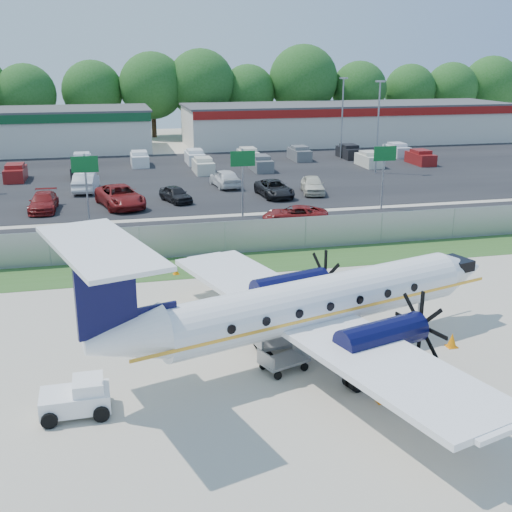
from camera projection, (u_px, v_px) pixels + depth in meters
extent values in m
plane|color=beige|center=(291.00, 355.00, 25.33)|extent=(170.00, 170.00, 0.00)
cube|color=#2D561E|center=(232.00, 264.00, 36.48)|extent=(170.00, 4.00, 0.02)
cube|color=black|center=(212.00, 233.00, 42.99)|extent=(170.00, 8.00, 0.02)
cube|color=black|center=(176.00, 178.00, 62.50)|extent=(170.00, 32.00, 0.02)
cube|color=gray|center=(225.00, 238.00, 38.05)|extent=(120.00, 0.02, 1.90)
cube|color=gray|center=(225.00, 222.00, 37.76)|extent=(120.00, 0.06, 0.06)
cube|color=gray|center=(225.00, 253.00, 38.33)|extent=(120.00, 0.06, 0.06)
cube|color=silver|center=(347.00, 124.00, 87.91)|extent=(44.00, 12.00, 5.00)
cube|color=#474749|center=(347.00, 104.00, 87.13)|extent=(44.40, 12.40, 0.24)
cube|color=maroon|center=(365.00, 112.00, 81.64)|extent=(44.00, 0.20, 1.00)
cylinder|color=gray|center=(87.00, 190.00, 44.21)|extent=(0.14, 0.14, 5.00)
cube|color=#0C5923|center=(85.00, 164.00, 43.53)|extent=(1.80, 0.08, 1.10)
cylinder|color=gray|center=(242.00, 183.00, 46.62)|extent=(0.14, 0.14, 5.00)
cube|color=#0C5923|center=(243.00, 159.00, 45.95)|extent=(1.80, 0.08, 1.10)
cylinder|color=gray|center=(383.00, 177.00, 49.03)|extent=(0.14, 0.14, 5.00)
cube|color=#0C5923|center=(385.00, 154.00, 48.36)|extent=(1.80, 0.08, 1.10)
cylinder|color=gray|center=(378.00, 128.00, 63.69)|extent=(0.18, 0.18, 9.00)
cube|color=gray|center=(380.00, 81.00, 62.36)|extent=(0.90, 0.35, 0.18)
cylinder|color=gray|center=(342.00, 119.00, 72.99)|extent=(0.18, 0.18, 9.00)
cube|color=gray|center=(344.00, 78.00, 71.65)|extent=(0.90, 0.35, 0.18)
cylinder|color=white|center=(319.00, 302.00, 24.82)|extent=(12.91, 5.57, 1.96)
cone|color=white|center=(459.00, 271.00, 28.43)|extent=(2.74, 2.53, 1.96)
cone|color=white|center=(125.00, 339.00, 21.05)|extent=(3.13, 2.65, 1.96)
cube|color=black|center=(456.00, 263.00, 28.23)|extent=(1.27, 1.55, 0.46)
cube|color=white|center=(307.00, 318.00, 24.74)|extent=(8.36, 18.34, 0.23)
cylinder|color=black|center=(381.00, 336.00, 22.76)|extent=(3.69, 2.09, 1.13)
cylinder|color=black|center=(290.00, 286.00, 27.71)|extent=(3.69, 2.09, 1.13)
cube|color=black|center=(106.00, 292.00, 20.28)|extent=(1.93, 0.74, 2.99)
cube|color=white|center=(99.00, 247.00, 19.79)|extent=(4.20, 6.84, 0.14)
cylinder|color=gray|center=(419.00, 312.00, 27.84)|extent=(0.12, 0.12, 1.34)
cylinder|color=black|center=(418.00, 320.00, 27.95)|extent=(0.61, 0.34, 0.58)
cylinder|color=black|center=(354.00, 381.00, 22.66)|extent=(0.75, 0.58, 0.66)
cylinder|color=black|center=(267.00, 323.00, 27.61)|extent=(0.75, 0.58, 0.66)
cube|color=white|center=(75.00, 400.00, 21.07)|extent=(2.26, 1.38, 0.63)
cube|color=white|center=(88.00, 385.00, 21.03)|extent=(1.00, 1.18, 0.45)
cube|color=black|center=(101.00, 383.00, 21.12)|extent=(0.18, 0.99, 0.36)
cylinder|color=black|center=(49.00, 421.00, 20.30)|extent=(0.54, 0.21, 0.54)
cylinder|color=black|center=(52.00, 399.00, 21.59)|extent=(0.54, 0.21, 0.54)
cylinder|color=black|center=(101.00, 414.00, 20.68)|extent=(0.54, 0.21, 0.54)
cylinder|color=black|center=(101.00, 393.00, 21.97)|extent=(0.54, 0.21, 0.54)
cube|color=gray|center=(280.00, 341.00, 25.53)|extent=(2.24, 1.51, 0.13)
cube|color=gray|center=(257.00, 337.00, 25.11)|extent=(0.24, 1.26, 0.63)
cube|color=gray|center=(304.00, 330.00, 25.77)|extent=(0.24, 1.26, 0.63)
cylinder|color=black|center=(268.00, 356.00, 24.86)|extent=(0.39, 0.17, 0.38)
cylinder|color=black|center=(258.00, 344.00, 25.89)|extent=(0.39, 0.17, 0.38)
cylinder|color=black|center=(303.00, 350.00, 25.34)|extent=(0.39, 0.17, 0.38)
cylinder|color=black|center=(292.00, 339.00, 26.38)|extent=(0.39, 0.17, 0.38)
cube|color=gray|center=(284.00, 361.00, 24.03)|extent=(2.00, 1.59, 0.10)
cube|color=gray|center=(266.00, 360.00, 23.51)|extent=(0.43, 1.01, 0.52)
cube|color=gray|center=(302.00, 349.00, 24.39)|extent=(0.43, 1.01, 0.52)
cylinder|color=black|center=(278.00, 376.00, 23.39)|extent=(0.33, 0.21, 0.31)
cylinder|color=black|center=(263.00, 366.00, 24.15)|extent=(0.33, 0.21, 0.31)
cylinder|color=black|center=(304.00, 367.00, 24.04)|extent=(0.33, 0.21, 0.31)
cylinder|color=black|center=(289.00, 357.00, 24.80)|extent=(0.33, 0.21, 0.31)
cone|color=orange|center=(452.00, 340.00, 25.99)|extent=(0.40, 0.40, 0.60)
cube|color=orange|center=(451.00, 346.00, 26.07)|extent=(0.42, 0.42, 0.03)
cone|color=orange|center=(382.00, 395.00, 21.84)|extent=(0.33, 0.33, 0.50)
cube|color=orange|center=(381.00, 402.00, 21.91)|extent=(0.35, 0.35, 0.03)
cone|color=orange|center=(176.00, 270.00, 34.69)|extent=(0.32, 0.32, 0.48)
cube|color=orange|center=(176.00, 274.00, 34.75)|extent=(0.34, 0.34, 0.03)
imported|color=maroon|center=(295.00, 224.00, 45.30)|extent=(5.01, 3.21, 1.28)
imported|color=maroon|center=(44.00, 211.00, 49.04)|extent=(2.12, 4.88, 1.40)
imported|color=maroon|center=(121.00, 207.00, 50.39)|extent=(4.20, 6.59, 1.69)
imported|color=black|center=(176.00, 202.00, 52.08)|extent=(2.72, 4.12, 1.30)
imported|color=black|center=(274.00, 197.00, 54.04)|extent=(2.63, 5.16, 1.39)
imported|color=beige|center=(312.00, 193.00, 55.32)|extent=(2.60, 4.70, 1.51)
imported|color=silver|center=(87.00, 191.00, 56.14)|extent=(2.34, 5.27, 1.68)
imported|color=silver|center=(225.00, 187.00, 58.12)|extent=(2.40, 4.97, 1.64)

